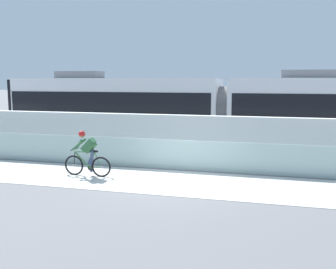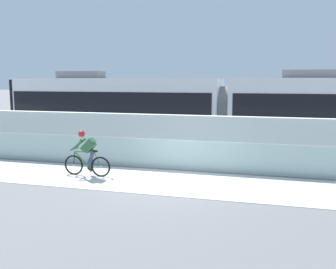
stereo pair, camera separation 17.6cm
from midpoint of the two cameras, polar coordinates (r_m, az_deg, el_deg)
ground_plane at (r=13.21m, az=0.87°, el=-6.87°), size 200.00×200.00×0.00m
bike_path_deck at (r=13.21m, az=0.87°, el=-6.85°), size 32.00×3.20×0.01m
glass_parapet at (r=14.83m, az=2.73°, el=-2.99°), size 32.00×0.05×1.13m
concrete_barrier_wall at (r=16.50m, az=4.16°, el=-0.52°), size 32.00×0.36×1.91m
tram_rail_near at (r=19.06m, az=5.66°, el=-2.29°), size 32.00×0.08×0.01m
tram_rail_far at (r=20.45m, az=6.38°, el=-1.59°), size 32.00×0.08×0.01m
tram at (r=19.40m, az=8.53°, el=3.47°), size 22.56×2.54×3.81m
cyclist_on_bike at (r=14.13m, az=-11.28°, el=-2.80°), size 1.77×0.58×1.61m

